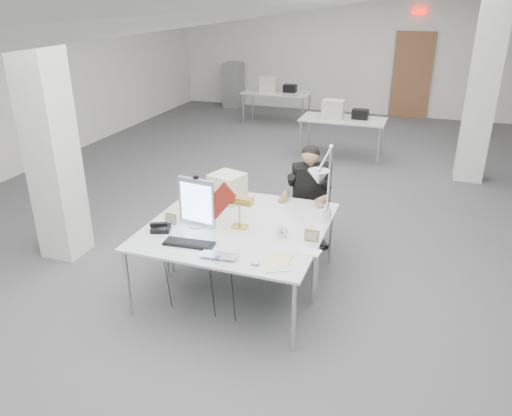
{
  "coord_description": "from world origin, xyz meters",
  "views": [
    {
      "loc": [
        1.72,
        -6.42,
        2.98
      ],
      "look_at": [
        0.18,
        -2.0,
        0.95
      ],
      "focal_mm": 35.0,
      "sensor_mm": 36.0,
      "label": 1
    }
  ],
  "objects_px": {
    "office_chair": "(309,209)",
    "bankers_lamp": "(240,213)",
    "monitor": "(197,202)",
    "beige_monitor": "(227,187)",
    "desk_main": "(221,245)",
    "architect_lamp": "(324,184)",
    "desk_phone": "(161,229)",
    "laptop": "(218,259)",
    "seated_person": "(309,181)"
  },
  "relations": [
    {
      "from": "desk_main",
      "to": "architect_lamp",
      "type": "bearing_deg",
      "value": 36.26
    },
    {
      "from": "bankers_lamp",
      "to": "desk_phone",
      "type": "height_order",
      "value": "bankers_lamp"
    },
    {
      "from": "architect_lamp",
      "to": "desk_main",
      "type": "bearing_deg",
      "value": -123.94
    },
    {
      "from": "office_chair",
      "to": "beige_monitor",
      "type": "distance_m",
      "value": 1.1
    },
    {
      "from": "office_chair",
      "to": "beige_monitor",
      "type": "height_order",
      "value": "beige_monitor"
    },
    {
      "from": "architect_lamp",
      "to": "office_chair",
      "type": "bearing_deg",
      "value": 129.88
    },
    {
      "from": "office_chair",
      "to": "desk_main",
      "type": "bearing_deg",
      "value": -128.38
    },
    {
      "from": "monitor",
      "to": "bankers_lamp",
      "type": "distance_m",
      "value": 0.45
    },
    {
      "from": "seated_person",
      "to": "desk_phone",
      "type": "relative_size",
      "value": 4.44
    },
    {
      "from": "office_chair",
      "to": "seated_person",
      "type": "height_order",
      "value": "seated_person"
    },
    {
      "from": "laptop",
      "to": "bankers_lamp",
      "type": "relative_size",
      "value": 1.07
    },
    {
      "from": "bankers_lamp",
      "to": "architect_lamp",
      "type": "relative_size",
      "value": 0.32
    },
    {
      "from": "desk_main",
      "to": "desk_phone",
      "type": "height_order",
      "value": "desk_phone"
    },
    {
      "from": "desk_phone",
      "to": "beige_monitor",
      "type": "relative_size",
      "value": 0.55
    },
    {
      "from": "desk_phone",
      "to": "architect_lamp",
      "type": "xyz_separation_m",
      "value": [
        1.54,
        0.57,
        0.47
      ]
    },
    {
      "from": "seated_person",
      "to": "bankers_lamp",
      "type": "xyz_separation_m",
      "value": [
        -0.44,
        -1.18,
        0.02
      ]
    },
    {
      "from": "seated_person",
      "to": "monitor",
      "type": "distance_m",
      "value": 1.54
    },
    {
      "from": "architect_lamp",
      "to": "laptop",
      "type": "bearing_deg",
      "value": -109.11
    },
    {
      "from": "monitor",
      "to": "beige_monitor",
      "type": "distance_m",
      "value": 0.72
    },
    {
      "from": "bankers_lamp",
      "to": "beige_monitor",
      "type": "xyz_separation_m",
      "value": [
        -0.39,
        0.63,
        0.0
      ]
    },
    {
      "from": "desk_main",
      "to": "bankers_lamp",
      "type": "xyz_separation_m",
      "value": [
        0.04,
        0.39,
        0.17
      ]
    },
    {
      "from": "desk_main",
      "to": "architect_lamp",
      "type": "distance_m",
      "value": 1.17
    },
    {
      "from": "laptop",
      "to": "beige_monitor",
      "type": "bearing_deg",
      "value": 103.27
    },
    {
      "from": "desk_main",
      "to": "architect_lamp",
      "type": "relative_size",
      "value": 1.81
    },
    {
      "from": "desk_main",
      "to": "bankers_lamp",
      "type": "distance_m",
      "value": 0.43
    },
    {
      "from": "laptop",
      "to": "desk_phone",
      "type": "relative_size",
      "value": 1.83
    },
    {
      "from": "desk_main",
      "to": "seated_person",
      "type": "height_order",
      "value": "seated_person"
    },
    {
      "from": "desk_main",
      "to": "bankers_lamp",
      "type": "height_order",
      "value": "bankers_lamp"
    },
    {
      "from": "office_chair",
      "to": "bankers_lamp",
      "type": "xyz_separation_m",
      "value": [
        -0.44,
        -1.23,
        0.39
      ]
    },
    {
      "from": "monitor",
      "to": "beige_monitor",
      "type": "xyz_separation_m",
      "value": [
        0.04,
        0.72,
        -0.09
      ]
    },
    {
      "from": "monitor",
      "to": "laptop",
      "type": "bearing_deg",
      "value": -45.39
    },
    {
      "from": "beige_monitor",
      "to": "architect_lamp",
      "type": "height_order",
      "value": "architect_lamp"
    },
    {
      "from": "monitor",
      "to": "laptop",
      "type": "height_order",
      "value": "monitor"
    },
    {
      "from": "seated_person",
      "to": "office_chair",
      "type": "bearing_deg",
      "value": 68.25
    },
    {
      "from": "monitor",
      "to": "bankers_lamp",
      "type": "xyz_separation_m",
      "value": [
        0.43,
        0.09,
        -0.1
      ]
    },
    {
      "from": "architect_lamp",
      "to": "bankers_lamp",
      "type": "bearing_deg",
      "value": -144.26
    },
    {
      "from": "monitor",
      "to": "architect_lamp",
      "type": "bearing_deg",
      "value": 20.93
    },
    {
      "from": "desk_main",
      "to": "laptop",
      "type": "xyz_separation_m",
      "value": [
        0.1,
        -0.31,
        0.03
      ]
    },
    {
      "from": "desk_main",
      "to": "office_chair",
      "type": "relative_size",
      "value": 1.72
    },
    {
      "from": "architect_lamp",
      "to": "desk_phone",
      "type": "bearing_deg",
      "value": -139.99
    },
    {
      "from": "desk_main",
      "to": "seated_person",
      "type": "distance_m",
      "value": 1.65
    },
    {
      "from": "office_chair",
      "to": "laptop",
      "type": "height_order",
      "value": "office_chair"
    },
    {
      "from": "office_chair",
      "to": "monitor",
      "type": "bearing_deg",
      "value": -145.19
    },
    {
      "from": "beige_monitor",
      "to": "desk_phone",
      "type": "bearing_deg",
      "value": -92.14
    },
    {
      "from": "office_chair",
      "to": "laptop",
      "type": "bearing_deg",
      "value": -123.11
    },
    {
      "from": "office_chair",
      "to": "desk_phone",
      "type": "bearing_deg",
      "value": -148.55
    },
    {
      "from": "laptop",
      "to": "desk_phone",
      "type": "bearing_deg",
      "value": 149.61
    },
    {
      "from": "desk_main",
      "to": "monitor",
      "type": "xyz_separation_m",
      "value": [
        -0.39,
        0.3,
        0.27
      ]
    },
    {
      "from": "laptop",
      "to": "bankers_lamp",
      "type": "height_order",
      "value": "bankers_lamp"
    },
    {
      "from": "desk_main",
      "to": "beige_monitor",
      "type": "height_order",
      "value": "beige_monitor"
    }
  ]
}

